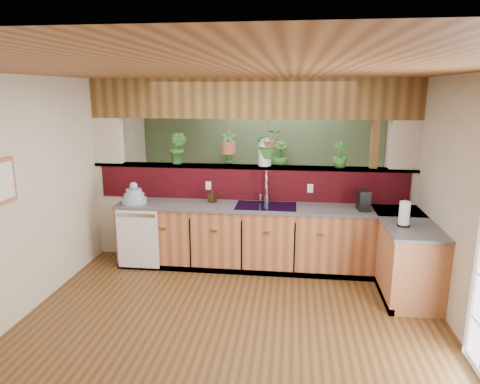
# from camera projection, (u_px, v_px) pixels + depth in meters

# --- Properties ---
(ground) EXTENTS (4.60, 7.00, 0.01)m
(ground) POSITION_uv_depth(u_px,v_px,m) (239.00, 299.00, 5.12)
(ground) COLOR #55361A
(ground) RESTS_ON ground
(ceiling) EXTENTS (4.60, 7.00, 0.01)m
(ceiling) POSITION_uv_depth(u_px,v_px,m) (239.00, 74.00, 4.52)
(ceiling) COLOR brown
(ceiling) RESTS_ON ground
(wall_back) EXTENTS (4.60, 0.02, 2.60)m
(wall_back) POSITION_uv_depth(u_px,v_px,m) (262.00, 151.00, 8.20)
(wall_back) COLOR beige
(wall_back) RESTS_ON ground
(wall_left) EXTENTS (0.02, 7.00, 2.60)m
(wall_left) POSITION_uv_depth(u_px,v_px,m) (48.00, 188.00, 5.10)
(wall_left) COLOR beige
(wall_left) RESTS_ON ground
(wall_right) EXTENTS (0.02, 7.00, 2.60)m
(wall_right) POSITION_uv_depth(u_px,v_px,m) (453.00, 200.00, 4.55)
(wall_right) COLOR beige
(wall_right) RESTS_ON ground
(pass_through_partition) EXTENTS (4.60, 0.21, 2.60)m
(pass_through_partition) POSITION_uv_depth(u_px,v_px,m) (253.00, 179.00, 6.15)
(pass_through_partition) COLOR beige
(pass_through_partition) RESTS_ON ground
(pass_through_ledge) EXTENTS (4.60, 0.21, 0.04)m
(pass_through_ledge) POSITION_uv_depth(u_px,v_px,m) (251.00, 167.00, 6.11)
(pass_through_ledge) COLOR brown
(pass_through_ledge) RESTS_ON ground
(header_beam) EXTENTS (4.60, 0.15, 0.55)m
(header_beam) POSITION_uv_depth(u_px,v_px,m) (251.00, 99.00, 5.89)
(header_beam) COLOR brown
(header_beam) RESTS_ON ground
(sage_backwall) EXTENTS (4.55, 0.02, 2.55)m
(sage_backwall) POSITION_uv_depth(u_px,v_px,m) (262.00, 151.00, 8.18)
(sage_backwall) COLOR #506545
(sage_backwall) RESTS_ON ground
(countertop) EXTENTS (4.14, 1.52, 0.90)m
(countertop) POSITION_uv_depth(u_px,v_px,m) (308.00, 242.00, 5.76)
(countertop) COLOR #995935
(countertop) RESTS_ON ground
(dishwasher) EXTENTS (0.58, 0.03, 0.82)m
(dishwasher) POSITION_uv_depth(u_px,v_px,m) (138.00, 239.00, 5.84)
(dishwasher) COLOR white
(dishwasher) RESTS_ON ground
(navy_sink) EXTENTS (0.82, 0.50, 0.18)m
(navy_sink) POSITION_uv_depth(u_px,v_px,m) (266.00, 211.00, 5.85)
(navy_sink) COLOR black
(navy_sink) RESTS_ON countertop
(framed_print) EXTENTS (0.04, 0.35, 0.45)m
(framed_print) POSITION_uv_depth(u_px,v_px,m) (3.00, 181.00, 4.27)
(framed_print) COLOR #995935
(framed_print) RESTS_ON wall_left
(faucet) EXTENTS (0.20, 0.20, 0.46)m
(faucet) POSITION_uv_depth(u_px,v_px,m) (266.00, 186.00, 5.92)
(faucet) COLOR #B7B7B2
(faucet) RESTS_ON countertop
(dish_stack) EXTENTS (0.34, 0.34, 0.30)m
(dish_stack) POSITION_uv_depth(u_px,v_px,m) (134.00, 197.00, 5.95)
(dish_stack) COLOR #92A4BC
(dish_stack) RESTS_ON countertop
(soap_dispenser) EXTENTS (0.12, 0.12, 0.21)m
(soap_dispenser) POSITION_uv_depth(u_px,v_px,m) (212.00, 195.00, 5.99)
(soap_dispenser) COLOR #362513
(soap_dispenser) RESTS_ON countertop
(coffee_maker) EXTENTS (0.14, 0.24, 0.27)m
(coffee_maker) POSITION_uv_depth(u_px,v_px,m) (363.00, 201.00, 5.59)
(coffee_maker) COLOR black
(coffee_maker) RESTS_ON countertop
(paper_towel) EXTENTS (0.15, 0.15, 0.31)m
(paper_towel) POSITION_uv_depth(u_px,v_px,m) (404.00, 214.00, 4.93)
(paper_towel) COLOR black
(paper_towel) RESTS_ON countertop
(glass_jar) EXTENTS (0.18, 0.18, 0.40)m
(glass_jar) POSITION_uv_depth(u_px,v_px,m) (265.00, 152.00, 6.04)
(glass_jar) COLOR silver
(glass_jar) RESTS_ON pass_through_ledge
(ledge_plant_left) EXTENTS (0.30, 0.27, 0.47)m
(ledge_plant_left) POSITION_uv_depth(u_px,v_px,m) (178.00, 148.00, 6.18)
(ledge_plant_left) COLOR #2B6A24
(ledge_plant_left) RESTS_ON pass_through_ledge
(ledge_plant_right) EXTENTS (0.21, 0.21, 0.36)m
(ledge_plant_right) POSITION_uv_depth(u_px,v_px,m) (340.00, 155.00, 5.92)
(ledge_plant_right) COLOR #2B6A24
(ledge_plant_right) RESTS_ON pass_through_ledge
(hanging_plant_a) EXTENTS (0.24, 0.20, 0.55)m
(hanging_plant_a) POSITION_uv_depth(u_px,v_px,m) (229.00, 136.00, 6.05)
(hanging_plant_a) COLOR brown
(hanging_plant_a) RESTS_ON header_beam
(hanging_plant_b) EXTENTS (0.45, 0.43, 0.52)m
(hanging_plant_b) POSITION_uv_depth(u_px,v_px,m) (268.00, 131.00, 5.97)
(hanging_plant_b) COLOR brown
(hanging_plant_b) RESTS_ON header_beam
(shelving_console) EXTENTS (1.60, 0.58, 1.04)m
(shelving_console) POSITION_uv_depth(u_px,v_px,m) (252.00, 194.00, 8.17)
(shelving_console) COLOR black
(shelving_console) RESTS_ON ground
(shelf_plant_a) EXTENTS (0.27, 0.22, 0.44)m
(shelf_plant_a) POSITION_uv_depth(u_px,v_px,m) (228.00, 156.00, 8.05)
(shelf_plant_a) COLOR #2B6A24
(shelf_plant_a) RESTS_ON shelving_console
(shelf_plant_b) EXTENTS (0.32, 0.32, 0.51)m
(shelf_plant_b) POSITION_uv_depth(u_px,v_px,m) (280.00, 155.00, 7.93)
(shelf_plant_b) COLOR #2B6A24
(shelf_plant_b) RESTS_ON shelving_console
(floor_plant) EXTENTS (0.89, 0.84, 0.79)m
(floor_plant) POSITION_uv_depth(u_px,v_px,m) (301.00, 214.00, 7.26)
(floor_plant) COLOR #2B6A24
(floor_plant) RESTS_ON ground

